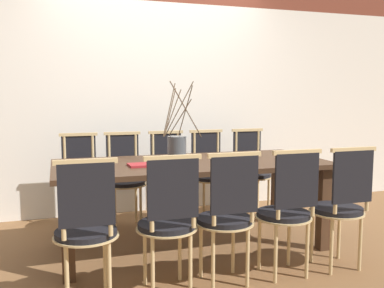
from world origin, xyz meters
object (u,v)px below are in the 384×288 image
(dining_table, at_px, (192,172))
(chair_near_center, at_px, (227,213))
(book_stack, at_px, (144,165))
(chair_far_center, at_px, (168,173))
(vase_centerpiece, at_px, (177,148))

(dining_table, height_order, chair_near_center, chair_near_center)
(chair_near_center, height_order, book_stack, chair_near_center)
(chair_far_center, relative_size, vase_centerpiece, 1.38)
(chair_near_center, distance_m, book_stack, 0.85)
(chair_near_center, bearing_deg, book_stack, 122.09)
(dining_table, height_order, chair_far_center, chair_far_center)
(book_stack, bearing_deg, dining_table, 13.24)
(vase_centerpiece, distance_m, book_stack, 0.34)
(book_stack, bearing_deg, chair_near_center, -57.91)
(dining_table, relative_size, book_stack, 9.24)
(chair_far_center, bearing_deg, dining_table, 90.34)
(vase_centerpiece, relative_size, book_stack, 2.74)
(chair_far_center, distance_m, vase_centerpiece, 0.88)
(chair_near_center, relative_size, vase_centerpiece, 1.38)
(chair_near_center, xyz_separation_m, book_stack, (-0.43, 0.69, 0.25))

